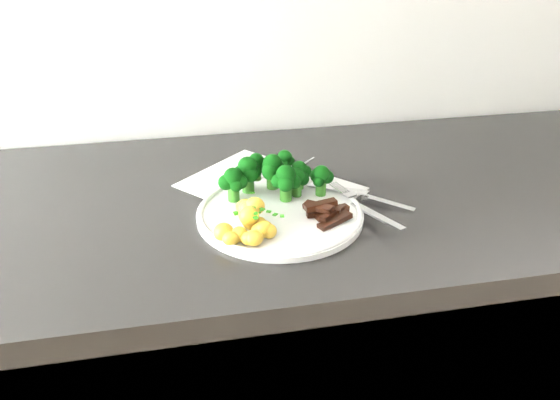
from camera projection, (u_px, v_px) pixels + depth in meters
The scene contains 8 objects.
counter at pixel (295, 383), 1.17m from camera, with size 2.44×0.61×0.91m.
recipe_paper at pixel (270, 187), 0.98m from camera, with size 0.35×0.35×0.00m.
plate at pixel (280, 212), 0.88m from camera, with size 0.27×0.27×0.02m.
broccoli at pixel (274, 174), 0.92m from camera, with size 0.19×0.11×0.07m.
potatoes at pixel (250, 223), 0.82m from camera, with size 0.11×0.12×0.04m.
beef_strips at pixel (327, 212), 0.86m from camera, with size 0.08×0.07×0.03m.
fork at pixel (367, 208), 0.87m from camera, with size 0.07×0.18×0.02m.
knife at pixel (374, 200), 0.92m from camera, with size 0.16×0.13×0.02m.
Camera 1 is at (-0.24, 0.84, 1.36)m, focal length 35.06 mm.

